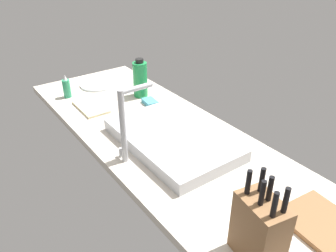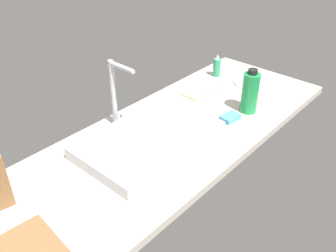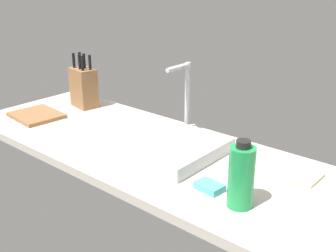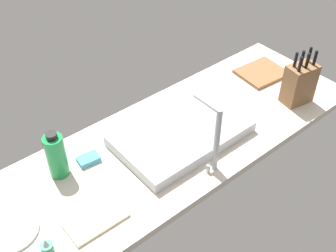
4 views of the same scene
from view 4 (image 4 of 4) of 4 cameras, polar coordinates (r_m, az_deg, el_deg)
countertop_slab at (r=190.00cm, az=0.22°, el=-2.50°), size 188.59×62.79×3.50cm
sink_basin at (r=188.88cm, az=1.77°, el=-1.02°), size 57.42×35.75×5.31cm
faucet at (r=166.83cm, az=6.16°, el=-1.04°), size 5.50×14.55×30.83cm
knife_block at (r=214.09cm, az=16.99°, el=5.43°), size 15.55×11.53×27.46cm
cutting_board at (r=234.37cm, az=12.27°, el=6.90°), size 25.32×21.86×1.80cm
water_bottle at (r=174.33cm, az=-14.58°, el=-3.78°), size 7.91×7.91×21.51cm
dinner_plate at (r=167.90cm, az=-20.26°, el=-12.70°), size 21.23×21.23×1.20cm
dish_towel at (r=162.42cm, az=-9.48°, el=-12.21°), size 22.20×12.29×1.20cm
dish_sponge at (r=182.59cm, az=-10.47°, el=-4.35°), size 9.62×6.98×2.40cm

